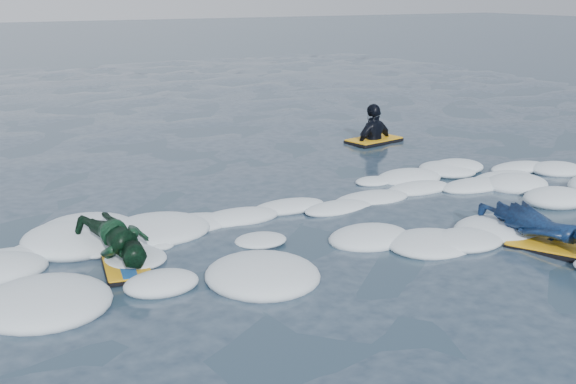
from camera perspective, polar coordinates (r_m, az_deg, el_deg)
The scene contains 5 objects.
ground at distance 7.45m, azimuth -1.82°, elevation -5.98°, with size 120.00×120.00×0.00m, color #1A2E3F.
foam_band at distance 8.33m, azimuth -5.05°, elevation -3.65°, with size 12.00×3.10×0.30m, color white, non-canonical shape.
prone_woman_unit at distance 8.48m, azimuth 19.49°, elevation -2.69°, with size 1.00×1.62×0.40m.
prone_child_unit at distance 7.63m, azimuth -13.14°, elevation -3.91°, with size 0.66×1.27×0.48m.
waiting_rider_unit at distance 13.54m, azimuth 6.79°, elevation 3.67°, with size 1.14×0.77×1.58m.
Camera 1 is at (-3.12, -6.18, 2.76)m, focal length 45.00 mm.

